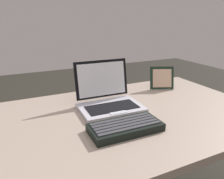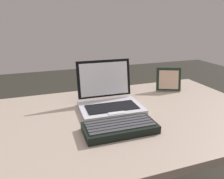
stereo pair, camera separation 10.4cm
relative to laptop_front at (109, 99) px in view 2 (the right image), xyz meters
The scene contains 4 objects.
desk 0.19m from the laptop_front, 129.31° to the right, with size 1.61×0.82×0.71m.
laptop_front is the anchor object (origin of this frame).
external_keyboard 0.25m from the laptop_front, 98.53° to the right, with size 0.29×0.14×0.04m.
photo_frame 0.44m from the laptop_front, 16.23° to the left, with size 0.15×0.10×0.14m.
Camera 2 is at (-0.24, -0.86, 1.15)m, focal length 35.04 mm.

